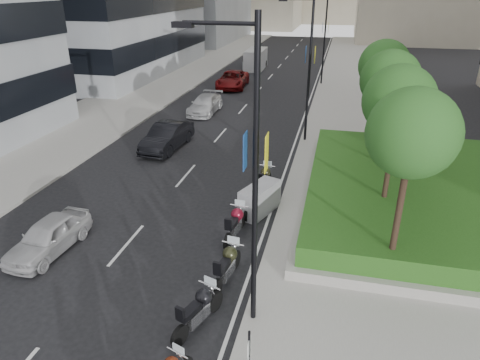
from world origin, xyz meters
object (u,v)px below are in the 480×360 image
(motorcycle_6, at_px, (264,179))
(motorcycle_5, at_px, (260,200))
(motorcycle_2, at_px, (199,309))
(lamp_post_1, at_px, (307,63))
(car_d, at_px, (233,79))
(motorcycle_4, at_px, (235,223))
(delivery_van, at_px, (255,60))
(car_b, at_px, (167,137))
(car_a, at_px, (48,236))
(lamp_post_2, at_px, (323,33))
(car_c, at_px, (205,104))
(motorcycle_3, at_px, (227,265))
(lamp_post_0, at_px, (250,171))

(motorcycle_6, bearing_deg, motorcycle_5, -169.07)
(motorcycle_2, height_order, motorcycle_6, motorcycle_2)
(lamp_post_1, xyz_separation_m, car_d, (-8.45, 14.68, -4.26))
(motorcycle_4, bearing_deg, delivery_van, 15.44)
(lamp_post_1, relative_size, car_b, 1.85)
(motorcycle_2, distance_m, motorcycle_5, 7.41)
(car_d, bearing_deg, motorcycle_6, -75.73)
(motorcycle_6, bearing_deg, car_a, 140.53)
(lamp_post_2, xyz_separation_m, motorcycle_5, (-0.94, -28.20, -4.39))
(car_a, xyz_separation_m, car_c, (-0.02, 20.22, 0.04))
(lamp_post_2, bearing_deg, motorcycle_2, -92.24)
(motorcycle_3, distance_m, motorcycle_6, 7.39)
(motorcycle_2, xyz_separation_m, motorcycle_4, (-0.14, 5.15, 0.00))
(car_a, bearing_deg, delivery_van, 93.97)
(lamp_post_1, height_order, car_d, lamp_post_1)
(lamp_post_1, height_order, delivery_van, lamp_post_1)
(lamp_post_2, relative_size, motorcycle_3, 3.67)
(lamp_post_0, xyz_separation_m, car_b, (-8.17, 13.70, -4.26))
(lamp_post_1, bearing_deg, delivery_van, 108.06)
(lamp_post_0, xyz_separation_m, motorcycle_3, (-1.12, 1.73, -4.41))
(motorcycle_2, bearing_deg, motorcycle_4, 21.17)
(motorcycle_2, bearing_deg, lamp_post_0, -47.14)
(motorcycle_2, height_order, car_d, car_d)
(motorcycle_5, distance_m, delivery_van, 36.21)
(lamp_post_1, bearing_deg, car_a, -118.90)
(lamp_post_0, distance_m, delivery_van, 43.25)
(car_a, xyz_separation_m, car_d, (-0.14, 29.74, 0.14))
(motorcycle_4, xyz_separation_m, car_b, (-6.65, 9.14, 0.16))
(motorcycle_5, distance_m, motorcycle_6, 2.33)
(motorcycle_2, height_order, car_a, car_a)
(lamp_post_2, distance_m, delivery_van, 11.69)
(lamp_post_2, relative_size, motorcycle_6, 3.81)
(motorcycle_3, bearing_deg, motorcycle_5, 5.01)
(motorcycle_2, distance_m, car_a, 7.37)
(motorcycle_3, distance_m, delivery_van, 41.16)
(motorcycle_3, distance_m, motorcycle_4, 2.86)
(lamp_post_1, height_order, motorcycle_2, lamp_post_1)
(lamp_post_0, height_order, motorcycle_3, lamp_post_0)
(motorcycle_4, bearing_deg, lamp_post_0, -156.09)
(car_b, bearing_deg, motorcycle_4, -50.43)
(motorcycle_2, bearing_deg, lamp_post_2, 17.39)
(car_c, bearing_deg, lamp_post_0, -68.99)
(lamp_post_1, distance_m, delivery_van, 26.87)
(lamp_post_2, bearing_deg, motorcycle_5, -91.90)
(motorcycle_6, distance_m, car_d, 23.72)
(car_c, bearing_deg, lamp_post_2, 57.39)
(motorcycle_4, bearing_deg, car_a, 116.46)
(motorcycle_4, relative_size, car_b, 0.49)
(motorcycle_5, xyz_separation_m, car_d, (-7.52, 24.88, 0.13))
(motorcycle_3, height_order, car_a, car_a)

